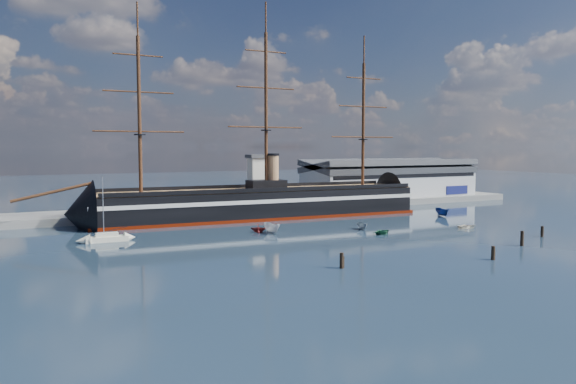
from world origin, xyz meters
name	(u,v)px	position (x,y,z in m)	size (l,w,h in m)	color
ground	(302,227)	(0.00, 40.00, 0.00)	(600.00, 600.00, 0.00)	#192A37
quay	(273,210)	(10.00, 76.00, 0.00)	(180.00, 18.00, 2.00)	slate
warehouse	(390,179)	(58.00, 80.00, 7.98)	(63.00, 21.00, 11.60)	#B7BABC
quay_tower	(256,179)	(3.00, 73.00, 9.75)	(5.00, 5.00, 15.00)	silver
warship	(254,203)	(-3.63, 60.00, 4.04)	(113.31, 21.17, 53.94)	black
sailboat	(107,238)	(-45.83, 39.29, 0.85)	(8.45, 2.89, 13.33)	#EAE7CA
motorboat_a	(272,233)	(-11.00, 33.95, 0.00)	(7.13, 2.61, 2.85)	silver
motorboat_b	(383,234)	(10.32, 21.43, 0.00)	(3.05, 1.22, 1.42)	#1B5B38
motorboat_c	(362,229)	(10.14, 29.06, 0.00)	(4.94, 1.81, 1.98)	gray
motorboat_d	(259,232)	(-13.06, 36.61, 0.00)	(5.75, 2.49, 2.11)	maroon
motorboat_e	(467,228)	(33.35, 18.99, 0.00)	(3.06, 1.22, 1.43)	white
motorboat_f	(442,216)	(44.56, 39.34, 0.00)	(7.23, 2.65, 2.89)	navy
piling_near_left	(342,268)	(-17.30, -3.99, 0.00)	(0.64, 0.64, 3.20)	black
piling_near_mid	(493,260)	(9.19, -10.53, 0.00)	(0.64, 0.64, 3.10)	black
piling_near_right	(522,246)	(25.11, -3.27, 0.00)	(0.64, 0.64, 3.62)	black
piling_far_right	(542,237)	(37.96, 2.18, 0.00)	(0.64, 0.64, 3.02)	black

